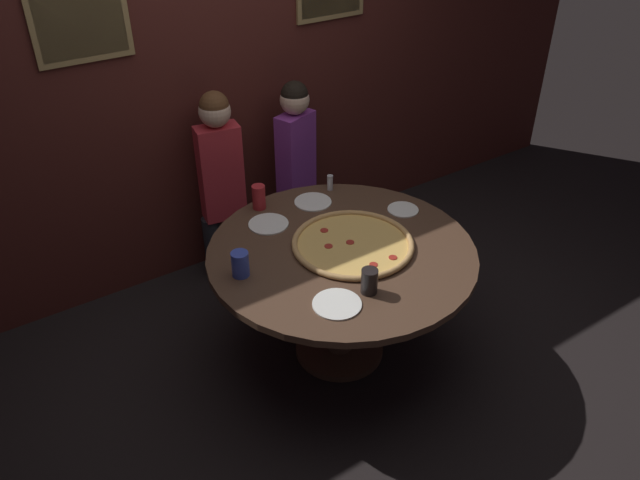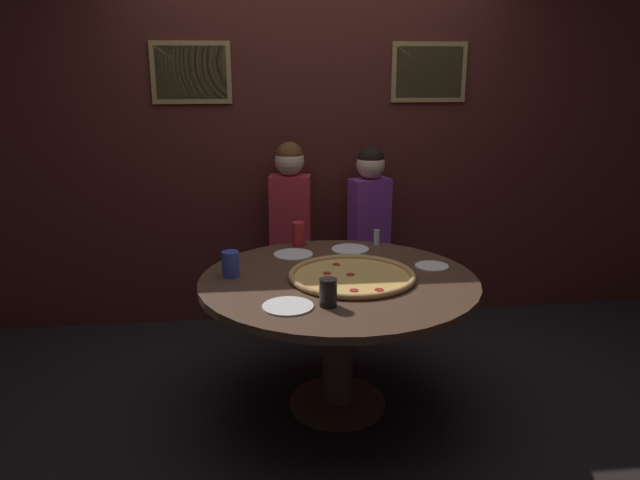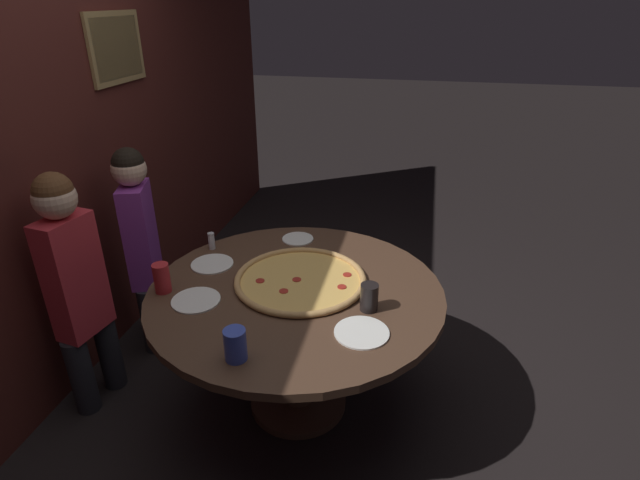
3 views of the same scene
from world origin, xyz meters
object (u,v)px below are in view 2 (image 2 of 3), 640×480
Objects in this scene: white_plate_left_side at (288,306)px; diner_far_left at (369,227)px; drink_cup_near_right at (328,293)px; dining_table at (338,305)px; drink_cup_centre_back at (299,234)px; condiment_shaker at (377,238)px; white_plate_far_back at (293,254)px; giant_pizza at (352,276)px; drink_cup_beside_pizza at (231,264)px; white_plate_right_side at (432,266)px; diner_side_right at (290,226)px; white_plate_near_front at (350,249)px.

diner_far_left reaches higher than white_plate_left_side.
drink_cup_near_right is 0.55× the size of white_plate_left_side.
diner_far_left reaches higher than dining_table.
drink_cup_centre_back reaches higher than condiment_shaker.
diner_far_left is (0.52, 0.42, -0.09)m from drink_cup_centre_back.
white_plate_far_back is (-0.05, -0.19, -0.07)m from drink_cup_centre_back.
dining_table is 0.17m from giant_pizza.
white_plate_right_side is at bearing 1.65° from drink_cup_beside_pizza.
drink_cup_centre_back is 0.99m from white_plate_left_side.
white_plate_left_side is (0.27, -0.46, -0.06)m from drink_cup_beside_pizza.
white_plate_far_back is at bearing 43.67° from drink_cup_beside_pizza.
giant_pizza is 4.93× the size of drink_cup_beside_pizza.
drink_cup_centre_back is 0.21m from white_plate_far_back.
condiment_shaker is at bearing 142.57° from diner_side_right.
giant_pizza is 4.50× the size of drink_cup_centre_back.
diner_side_right is at bearing 92.86° from drink_cup_near_right.
white_plate_left_side is 0.18× the size of diner_far_left.
dining_table is 6.12× the size of white_plate_left_side.
drink_cup_beside_pizza is at bearing 120.09° from white_plate_left_side.
white_plate_left_side is at bearing 46.13° from diner_far_left.
drink_cup_beside_pizza is 0.91× the size of drink_cup_centre_back.
drink_cup_centre_back reaches higher than giant_pizza.
diner_far_left is (0.05, 0.47, -0.06)m from condiment_shaker.
diner_side_right reaches higher than diner_far_left.
diner_side_right is (-0.07, 1.46, -0.06)m from drink_cup_near_right.
dining_table is 0.68m from drink_cup_centre_back.
white_plate_right_side is at bearing -22.33° from white_plate_far_back.
drink_cup_beside_pizza is at bearing 26.83° from diner_far_left.
white_plate_right_side is 1.88× the size of condiment_shaker.
white_plate_far_back is at bearing 84.06° from white_plate_left_side.
white_plate_far_back is at bearing 97.23° from drink_cup_near_right.
condiment_shaker is 0.08× the size of diner_far_left.
drink_cup_near_right is at bearing -82.77° from white_plate_far_back.
drink_cup_beside_pizza is 0.10× the size of diner_side_right.
white_plate_right_side is (0.46, 0.13, -0.01)m from giant_pizza.
drink_cup_beside_pizza reaches higher than white_plate_near_front.
diner_far_left is (0.36, 1.04, 0.13)m from dining_table.
dining_table is 1.11m from diner_far_left.
white_plate_far_back is 0.18× the size of diner_far_left.
white_plate_right_side is (0.74, -0.30, 0.00)m from white_plate_far_back.
condiment_shaker is at bearing 115.99° from white_plate_right_side.
condiment_shaker is at bearing 66.77° from giant_pizza.
diner_side_right is (0.11, 1.45, 0.00)m from white_plate_left_side.
diner_far_left is (0.91, 0.95, -0.08)m from drink_cup_beside_pizza.
dining_table is 0.44m from drink_cup_near_right.
giant_pizza is 0.63m from condiment_shaker.
condiment_shaker is at bearing 57.22° from white_plate_left_side.
white_plate_right_side is 0.14× the size of diner_side_right.
drink_cup_centre_back is 0.11× the size of diner_far_left.
dining_table is 1.10× the size of diner_side_right.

